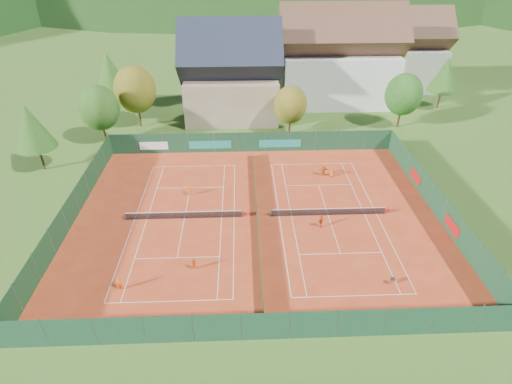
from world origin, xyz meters
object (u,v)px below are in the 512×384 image
at_px(player_left_far, 190,191).
at_px(player_right_far_a, 332,172).
at_px(player_left_near, 120,284).
at_px(chalet, 231,77).
at_px(player_right_near, 321,221).
at_px(hotel_block_b, 399,54).
at_px(ball_hopper, 392,280).
at_px(player_right_far_b, 323,170).
at_px(player_left_mid, 194,265).
at_px(hotel_block_a, 338,62).

height_order(player_left_far, player_right_far_a, player_right_far_a).
bearing_deg(player_right_far_a, player_left_near, 48.00).
xyz_separation_m(chalet, player_right_near, (9.75, -32.10, -5.89)).
xyz_separation_m(hotel_block_b, player_left_near, (-42.42, -54.34, -5.90)).
bearing_deg(ball_hopper, player_right_near, 120.04).
distance_m(player_right_far_a, player_right_far_b, 1.14).
bearing_deg(chalet, player_left_mid, -94.73).
xyz_separation_m(player_left_near, player_left_far, (4.59, 15.07, -0.08)).
xyz_separation_m(hotel_block_b, player_right_far_a, (-19.92, -35.52, -5.96)).
bearing_deg(player_left_mid, player_left_far, 109.85).
xyz_separation_m(player_left_near, player_left_mid, (6.27, 2.25, -0.09)).
bearing_deg(player_left_far, chalet, -70.34).
bearing_deg(player_right_far_b, player_left_mid, 39.33).
bearing_deg(hotel_block_a, player_right_far_b, -104.46).
xyz_separation_m(chalet, hotel_block_b, (33.00, 14.00, -0.01)).
relative_size(hotel_block_b, player_left_far, 13.53).
relative_size(ball_hopper, player_right_far_b, 0.53).
bearing_deg(player_right_near, player_left_near, 168.06).
height_order(hotel_block_a, hotel_block_b, hotel_block_a).
height_order(player_left_near, player_right_far_b, player_right_far_b).
bearing_deg(player_right_far_b, ball_hopper, 89.19).
xyz_separation_m(player_left_near, player_right_near, (19.17, 8.24, 0.02)).
relative_size(hotel_block_b, player_right_far_a, 13.11).
relative_size(hotel_block_a, hotel_block_b, 1.25).
bearing_deg(hotel_block_b, hotel_block_a, -150.26).
relative_size(chalet, player_left_near, 11.21).
bearing_deg(player_right_far_a, player_left_far, 19.93).
bearing_deg(hotel_block_b, player_right_near, -116.77).
relative_size(hotel_block_a, player_right_far_a, 16.39).
bearing_deg(chalet, hotel_block_a, 17.53).
bearing_deg(hotel_block_a, player_left_mid, -116.68).
xyz_separation_m(ball_hopper, player_left_far, (-19.51, 15.36, 0.08)).
height_order(player_left_mid, player_right_far_a, player_right_far_a).
distance_m(hotel_block_a, player_right_far_a, 28.94).
height_order(chalet, player_left_mid, chalet).
height_order(player_right_near, player_right_far_b, player_right_far_b).
bearing_deg(player_right_far_a, ball_hopper, 102.88).
height_order(hotel_block_a, player_left_far, hotel_block_a).
xyz_separation_m(player_left_near, player_right_far_b, (21.40, 19.10, 0.03)).
xyz_separation_m(chalet, player_left_mid, (-3.15, -38.09, -6.00)).
bearing_deg(hotel_block_a, ball_hopper, -95.30).
bearing_deg(ball_hopper, player_left_far, 141.79).
bearing_deg(ball_hopper, player_left_mid, 171.89).
distance_m(player_left_near, player_right_far_b, 28.68).
bearing_deg(hotel_block_a, chalet, -162.47).
xyz_separation_m(chalet, player_left_near, (-9.42, -40.34, -5.90)).
xyz_separation_m(player_right_far_a, player_right_far_b, (-1.10, 0.27, 0.09)).
distance_m(player_left_far, player_right_far_b, 17.28).
xyz_separation_m(ball_hopper, player_right_far_b, (-2.70, 19.39, 0.20)).
bearing_deg(player_left_far, player_right_far_a, -137.68).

